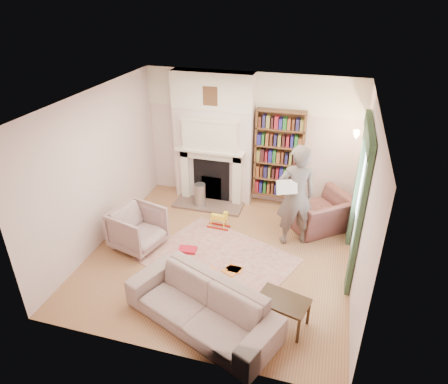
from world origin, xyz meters
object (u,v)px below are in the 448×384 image
(bookcase, at_px, (279,154))
(coffee_table, at_px, (282,312))
(armchair_left, at_px, (138,228))
(man_reading, at_px, (296,196))
(armchair_reading, at_px, (320,213))
(paraffin_heater, at_px, (200,196))
(sofa, at_px, (201,306))
(rocking_horse, at_px, (218,219))

(bookcase, relative_size, coffee_table, 2.64)
(armchair_left, xyz_separation_m, man_reading, (2.70, 0.93, 0.59))
(man_reading, bearing_deg, armchair_reading, -151.10)
(bookcase, bearing_deg, armchair_left, -133.66)
(man_reading, relative_size, paraffin_heater, 3.54)
(armchair_reading, bearing_deg, coffee_table, 44.23)
(bookcase, bearing_deg, sofa, -96.72)
(man_reading, height_order, coffee_table, man_reading)
(sofa, distance_m, man_reading, 2.67)
(rocking_horse, bearing_deg, coffee_table, -51.28)
(bookcase, relative_size, rocking_horse, 4.14)
(armchair_left, bearing_deg, armchair_reading, -49.36)
(sofa, height_order, rocking_horse, sofa)
(paraffin_heater, bearing_deg, armchair_left, -110.17)
(rocking_horse, bearing_deg, armchair_reading, 18.01)
(man_reading, relative_size, coffee_table, 2.78)
(armchair_reading, relative_size, sofa, 0.49)
(bookcase, height_order, armchair_left, bookcase)
(paraffin_heater, bearing_deg, coffee_table, -52.28)
(coffee_table, distance_m, rocking_horse, 2.69)
(coffee_table, bearing_deg, paraffin_heater, 142.47)
(sofa, height_order, paraffin_heater, sofa)
(bookcase, distance_m, armchair_reading, 1.48)
(bookcase, bearing_deg, rocking_horse, -126.14)
(bookcase, relative_size, sofa, 0.82)
(bookcase, distance_m, rocking_horse, 1.86)
(man_reading, height_order, rocking_horse, man_reading)
(paraffin_heater, bearing_deg, man_reading, -19.87)
(coffee_table, xyz_separation_m, rocking_horse, (-1.59, 2.17, -0.03))
(armchair_reading, distance_m, paraffin_heater, 2.54)
(sofa, bearing_deg, bookcase, 105.90)
(armchair_reading, bearing_deg, man_reading, 14.25)
(paraffin_heater, bearing_deg, armchair_reading, -3.46)
(man_reading, xyz_separation_m, rocking_horse, (-1.47, 0.07, -0.78))
(armchair_left, xyz_separation_m, coffee_table, (2.82, -1.17, -0.16))
(man_reading, height_order, paraffin_heater, man_reading)
(armchair_left, bearing_deg, sofa, -115.79)
(rocking_horse, bearing_deg, bookcase, 56.35)
(bookcase, xyz_separation_m, man_reading, (0.53, -1.35, -0.20))
(armchair_reading, xyz_separation_m, rocking_horse, (-1.92, -0.53, -0.16))
(sofa, bearing_deg, armchair_reading, 87.27)
(armchair_left, distance_m, sofa, 2.27)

